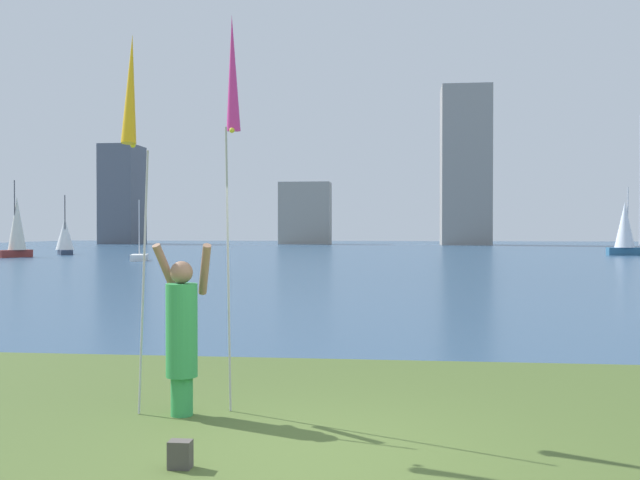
{
  "coord_description": "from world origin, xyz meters",
  "views": [
    {
      "loc": [
        0.73,
        -6.46,
        2.02
      ],
      "look_at": [
        -1.23,
        11.25,
        1.76
      ],
      "focal_mm": 40.8,
      "sensor_mm": 36.0,
      "label": 1
    }
  ],
  "objects_px": {
    "bag": "(180,454)",
    "sailboat_5": "(139,257)",
    "kite_flag_right": "(232,83)",
    "person": "(182,331)",
    "kite_flag_left": "(131,99)",
    "sailboat_2": "(65,237)",
    "sailboat_6": "(625,230)",
    "sailboat_7": "(17,227)"
  },
  "relations": [
    {
      "from": "bag",
      "to": "sailboat_5",
      "type": "relative_size",
      "value": 0.06
    },
    {
      "from": "kite_flag_right",
      "to": "bag",
      "type": "relative_size",
      "value": 18.8
    },
    {
      "from": "person",
      "to": "sailboat_5",
      "type": "relative_size",
      "value": 0.48
    },
    {
      "from": "person",
      "to": "kite_flag_right",
      "type": "bearing_deg",
      "value": 25.33
    },
    {
      "from": "person",
      "to": "kite_flag_left",
      "type": "xyz_separation_m",
      "value": [
        -0.48,
        -0.21,
        2.49
      ]
    },
    {
      "from": "bag",
      "to": "sailboat_2",
      "type": "xyz_separation_m",
      "value": [
        -25.04,
        49.91,
        1.29
      ]
    },
    {
      "from": "sailboat_2",
      "to": "bag",
      "type": "bearing_deg",
      "value": -63.36
    },
    {
      "from": "kite_flag_left",
      "to": "sailboat_5",
      "type": "relative_size",
      "value": 1.04
    },
    {
      "from": "kite_flag_right",
      "to": "sailboat_6",
      "type": "relative_size",
      "value": 0.83
    },
    {
      "from": "bag",
      "to": "sailboat_2",
      "type": "bearing_deg",
      "value": 116.64
    },
    {
      "from": "sailboat_6",
      "to": "bag",
      "type": "bearing_deg",
      "value": -110.02
    },
    {
      "from": "sailboat_5",
      "to": "sailboat_7",
      "type": "distance_m",
      "value": 11.98
    },
    {
      "from": "sailboat_2",
      "to": "sailboat_5",
      "type": "bearing_deg",
      "value": -46.09
    },
    {
      "from": "bag",
      "to": "sailboat_7",
      "type": "relative_size",
      "value": 0.04
    },
    {
      "from": "person",
      "to": "sailboat_2",
      "type": "relative_size",
      "value": 0.39
    },
    {
      "from": "sailboat_2",
      "to": "sailboat_6",
      "type": "height_order",
      "value": "sailboat_6"
    },
    {
      "from": "kite_flag_left",
      "to": "sailboat_7",
      "type": "bearing_deg",
      "value": 120.33
    },
    {
      "from": "kite_flag_right",
      "to": "sailboat_6",
      "type": "height_order",
      "value": "sailboat_6"
    },
    {
      "from": "kite_flag_right",
      "to": "bag",
      "type": "distance_m",
      "value": 4.11
    },
    {
      "from": "kite_flag_left",
      "to": "kite_flag_right",
      "type": "relative_size",
      "value": 0.93
    },
    {
      "from": "kite_flag_right",
      "to": "bag",
      "type": "bearing_deg",
      "value": -89.23
    },
    {
      "from": "kite_flag_right",
      "to": "sailboat_2",
      "type": "height_order",
      "value": "sailboat_2"
    },
    {
      "from": "bag",
      "to": "sailboat_5",
      "type": "distance_m",
      "value": 42.16
    },
    {
      "from": "sailboat_2",
      "to": "sailboat_7",
      "type": "bearing_deg",
      "value": -97.81
    },
    {
      "from": "sailboat_5",
      "to": "bag",
      "type": "bearing_deg",
      "value": -69.23
    },
    {
      "from": "kite_flag_left",
      "to": "sailboat_5",
      "type": "height_order",
      "value": "kite_flag_left"
    },
    {
      "from": "person",
      "to": "sailboat_6",
      "type": "relative_size",
      "value": 0.35
    },
    {
      "from": "bag",
      "to": "sailboat_2",
      "type": "height_order",
      "value": "sailboat_2"
    },
    {
      "from": "person",
      "to": "sailboat_2",
      "type": "bearing_deg",
      "value": 105.67
    },
    {
      "from": "kite_flag_right",
      "to": "kite_flag_left",
      "type": "bearing_deg",
      "value": -149.57
    },
    {
      "from": "sailboat_7",
      "to": "sailboat_6",
      "type": "bearing_deg",
      "value": 11.34
    },
    {
      "from": "kite_flag_right",
      "to": "sailboat_6",
      "type": "distance_m",
      "value": 54.57
    },
    {
      "from": "person",
      "to": "bag",
      "type": "bearing_deg",
      "value": -84.72
    },
    {
      "from": "bag",
      "to": "sailboat_6",
      "type": "height_order",
      "value": "sailboat_6"
    },
    {
      "from": "sailboat_2",
      "to": "sailboat_7",
      "type": "relative_size",
      "value": 0.86
    },
    {
      "from": "kite_flag_left",
      "to": "sailboat_2",
      "type": "distance_m",
      "value": 54.09
    },
    {
      "from": "kite_flag_right",
      "to": "sailboat_5",
      "type": "bearing_deg",
      "value": 111.77
    },
    {
      "from": "kite_flag_right",
      "to": "sailboat_2",
      "type": "distance_m",
      "value": 54.03
    },
    {
      "from": "sailboat_5",
      "to": "kite_flag_right",
      "type": "bearing_deg",
      "value": -68.23
    },
    {
      "from": "sailboat_2",
      "to": "kite_flag_left",
      "type": "bearing_deg",
      "value": -63.58
    },
    {
      "from": "kite_flag_left",
      "to": "sailboat_6",
      "type": "relative_size",
      "value": 0.77
    },
    {
      "from": "bag",
      "to": "sailboat_7",
      "type": "height_order",
      "value": "sailboat_7"
    }
  ]
}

